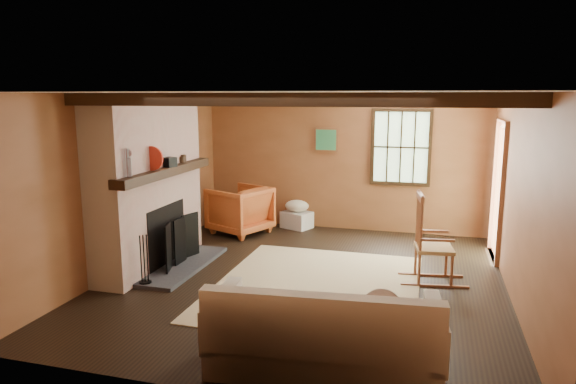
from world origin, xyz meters
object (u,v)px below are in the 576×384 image
(fireplace, at_px, (150,188))
(sofa, at_px, (325,338))
(laundry_basket, at_px, (297,220))
(armchair, at_px, (240,210))
(rocking_chair, at_px, (431,245))

(fireplace, bearing_deg, sofa, -36.11)
(sofa, relative_size, laundry_basket, 4.17)
(armchair, bearing_deg, rocking_chair, 87.56)
(rocking_chair, relative_size, armchair, 1.28)
(fireplace, xyz_separation_m, sofa, (2.92, -2.13, -0.81))
(rocking_chair, bearing_deg, armchair, 55.58)
(laundry_basket, bearing_deg, sofa, -72.41)
(rocking_chair, height_order, armchair, rocking_chair)
(sofa, height_order, armchair, armchair)
(fireplace, xyz_separation_m, laundry_basket, (1.44, 2.55, -0.95))
(sofa, relative_size, armchair, 2.29)
(sofa, bearing_deg, fireplace, 138.50)
(fireplace, distance_m, laundry_basket, 3.08)
(rocking_chair, distance_m, armchair, 3.58)
(rocking_chair, height_order, sofa, rocking_chair)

